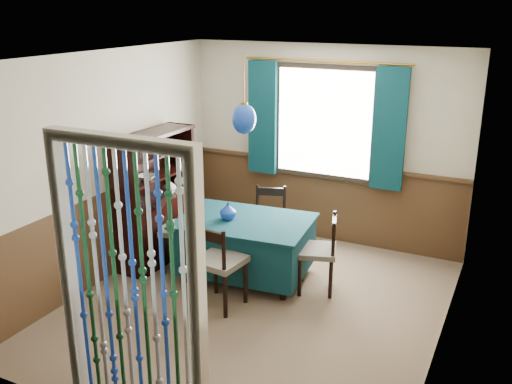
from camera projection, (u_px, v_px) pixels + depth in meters
The scene contains 22 objects.
floor at pixel (255, 305), 5.86m from camera, with size 4.00×4.00×0.00m, color brown.
ceiling at pixel (255, 57), 5.08m from camera, with size 4.00×4.00×0.00m, color silver.
wall_back at pixel (325, 146), 7.18m from camera, with size 3.60×3.60×0.00m, color #BCB39A.
wall_front at pixel (122, 274), 3.76m from camera, with size 3.60×3.60×0.00m, color #BCB39A.
wall_left at pixel (107, 167), 6.22m from camera, with size 4.00×4.00×0.00m, color #BCB39A.
wall_right at pixel (450, 219), 4.72m from camera, with size 4.00×4.00×0.00m, color #BCB39A.
wainscot_back at pixel (322, 202), 7.40m from camera, with size 3.60×3.60×0.00m, color #452E1A.
wainscot_front at pixel (132, 370), 4.01m from camera, with size 3.60×3.60×0.00m, color #452E1A.
wainscot_left at pixel (114, 231), 6.45m from camera, with size 4.00×4.00×0.00m, color #452E1A.
wainscot_right at pixel (439, 299), 4.96m from camera, with size 4.00×4.00×0.00m, color #452E1A.
window at pixel (324, 123), 7.04m from camera, with size 1.32×0.12×1.42m, color black.
doorway at pixel (130, 297), 3.88m from camera, with size 1.16×0.12×2.18m, color silver, non-canonical shape.
dining_table at pixel (245, 244), 6.35m from camera, with size 1.53×1.14×0.69m.
chair_near at pixel (218, 262), 5.70m from camera, with size 0.50×0.48×0.92m.
chair_far at pixel (269, 220), 6.94m from camera, with size 0.52×0.51×0.84m.
chair_left at pixel (178, 229), 6.56m from camera, with size 0.56×0.58×0.91m.
chair_right at pixel (319, 251), 6.04m from camera, with size 0.51×0.52×0.85m.
sideboard at pixel (157, 215), 6.80m from camera, with size 0.44×1.20×1.56m.
pendant_lamp at pixel (244, 119), 5.91m from camera, with size 0.26×0.26×0.84m.
vase_table at pixel (228, 212), 6.26m from camera, with size 0.17×0.17×0.17m, color navy.
bowl_shelf at pixel (147, 177), 6.42m from camera, with size 0.22×0.22×0.06m, color beige.
vase_sideboard at pixel (169, 185), 6.85m from camera, with size 0.18×0.18×0.19m, color beige.
Camera 1 is at (2.28, -4.67, 2.95)m, focal length 40.00 mm.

